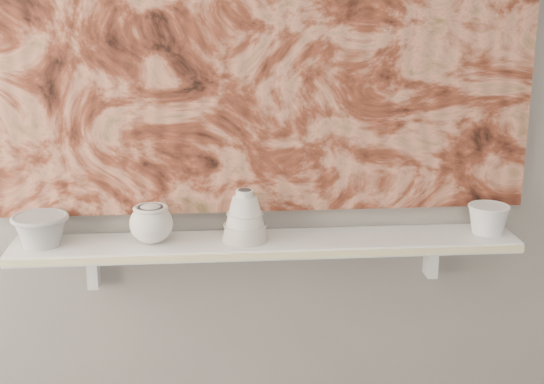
{
  "coord_description": "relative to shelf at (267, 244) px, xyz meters",
  "views": [
    {
      "loc": [
        -0.15,
        -0.48,
        1.62
      ],
      "look_at": [
        0.01,
        1.49,
        1.07
      ],
      "focal_mm": 50.0,
      "sensor_mm": 36.0,
      "label": 1
    }
  ],
  "objects": [
    {
      "name": "wall_back",
      "position": [
        0.0,
        0.09,
        0.44
      ],
      "size": [
        3.6,
        0.0,
        3.6
      ],
      "primitive_type": "plane",
      "rotation": [
        1.57,
        0.0,
        0.0
      ],
      "color": "gray",
      "rests_on": "floor"
    },
    {
      "name": "shelf",
      "position": [
        0.0,
        0.0,
        0.0
      ],
      "size": [
        1.4,
        0.18,
        0.03
      ],
      "primitive_type": "cube",
      "color": "white",
      "rests_on": "wall_back"
    },
    {
      "name": "shelf_stripe",
      "position": [
        0.0,
        -0.09,
        0.0
      ],
      "size": [
        1.4,
        0.01,
        0.02
      ],
      "primitive_type": "cube",
      "color": "beige",
      "rests_on": "shelf"
    },
    {
      "name": "bracket_left",
      "position": [
        -0.49,
        0.06,
        -0.07
      ],
      "size": [
        0.03,
        0.06,
        0.12
      ],
      "primitive_type": "cube",
      "color": "white",
      "rests_on": "wall_back"
    },
    {
      "name": "bracket_right",
      "position": [
        0.49,
        0.06,
        -0.07
      ],
      "size": [
        0.03,
        0.06,
        0.12
      ],
      "primitive_type": "cube",
      "color": "white",
      "rests_on": "wall_back"
    },
    {
      "name": "painting",
      "position": [
        0.0,
        0.08,
        0.62
      ],
      "size": [
        1.5,
        0.02,
        1.1
      ],
      "primitive_type": "cube",
      "color": "brown",
      "rests_on": "wall_back"
    },
    {
      "name": "house_motif",
      "position": [
        0.45,
        0.07,
        0.32
      ],
      "size": [
        0.09,
        0.0,
        0.08
      ],
      "primitive_type": "cube",
      "color": "black",
      "rests_on": "painting"
    },
    {
      "name": "bowl_grey",
      "position": [
        -0.61,
        0.0,
        0.06
      ],
      "size": [
        0.2,
        0.2,
        0.09
      ],
      "primitive_type": null,
      "rotation": [
        0.0,
        0.0,
        0.4
      ],
      "color": "gray",
      "rests_on": "shelf"
    },
    {
      "name": "cup_cream",
      "position": [
        -0.32,
        0.0,
        0.07
      ],
      "size": [
        0.12,
        0.12,
        0.11
      ],
      "primitive_type": null,
      "rotation": [
        0.0,
        0.0,
        -0.0
      ],
      "color": "beige",
      "rests_on": "shelf"
    },
    {
      "name": "bell_vessel",
      "position": [
        -0.06,
        0.0,
        0.09
      ],
      "size": [
        0.17,
        0.17,
        0.14
      ],
      "primitive_type": null,
      "rotation": [
        0.0,
        0.0,
        0.35
      ],
      "color": "beige",
      "rests_on": "shelf"
    },
    {
      "name": "bowl_white",
      "position": [
        0.63,
        0.0,
        0.06
      ],
      "size": [
        0.12,
        0.12,
        0.08
      ],
      "primitive_type": null,
      "rotation": [
        0.0,
        0.0,
        -0.03
      ],
      "color": "white",
      "rests_on": "shelf"
    }
  ]
}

